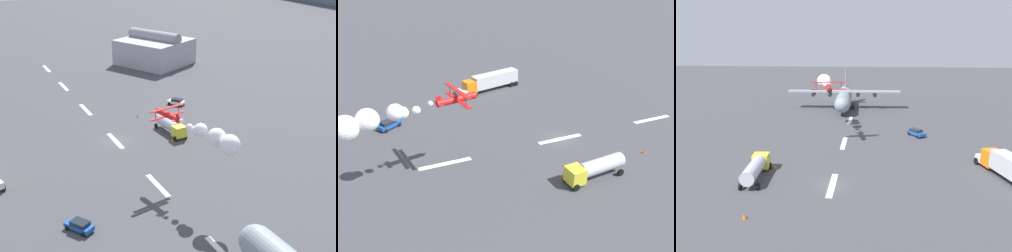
{
  "view_description": "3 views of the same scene",
  "coord_description": "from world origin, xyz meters",
  "views": [
    {
      "loc": [
        80.87,
        -28.56,
        38.6
      ],
      "look_at": [
        18.03,
        2.72,
        9.41
      ],
      "focal_mm": 50.23,
      "sensor_mm": 36.0,
      "label": 1
    },
    {
      "loc": [
        28.18,
        44.25,
        29.18
      ],
      "look_at": [
        9.86,
        -0.13,
        4.35
      ],
      "focal_mm": 37.56,
      "sensor_mm": 36.0,
      "label": 2
    },
    {
      "loc": [
        -42.48,
        -5.25,
        19.84
      ],
      "look_at": [
        20.14,
        0.0,
        3.47
      ],
      "focal_mm": 34.95,
      "sensor_mm": 36.0,
      "label": 3
    }
  ],
  "objects": [
    {
      "name": "ground_plane",
      "position": [
        0.0,
        0.0,
        0.0
      ],
      "size": [
        440.0,
        440.0,
        0.0
      ],
      "primitive_type": "plane",
      "color": "#424247",
      "rests_on": "ground"
    },
    {
      "name": "runway_stripe_3",
      "position": [
        0.0,
        0.0,
        0.01
      ],
      "size": [
        8.0,
        0.9,
        0.01
      ],
      "primitive_type": "cube",
      "color": "white",
      "rests_on": "ground"
    },
    {
      "name": "runway_stripe_4",
      "position": [
        19.76,
        0.0,
        0.01
      ],
      "size": [
        8.0,
        0.9,
        0.01
      ],
      "primitive_type": "cube",
      "color": "white",
      "rests_on": "ground"
    },
    {
      "name": "runway_stripe_5",
      "position": [
        39.52,
        0.0,
        0.01
      ],
      "size": [
        8.0,
        0.9,
        0.01
      ],
      "primitive_type": "cube",
      "color": "white",
      "rests_on": "ground"
    },
    {
      "name": "cargo_transport_plane",
      "position": [
        52.67,
        2.74,
        3.55
      ],
      "size": [
        24.31,
        33.34,
        11.53
      ],
      "color": "gray",
      "rests_on": "ground"
    },
    {
      "name": "stunt_biplane_red",
      "position": [
        28.33,
        4.82,
        11.21
      ],
      "size": [
        18.54,
        7.77,
        3.24
      ],
      "color": "red"
    },
    {
      "name": "fuel_tanker_truck",
      "position": [
        1.43,
        11.53,
        1.74
      ],
      "size": [
        9.21,
        3.41,
        2.9
      ],
      "color": "yellow",
      "rests_on": "ground"
    },
    {
      "name": "followme_car_yellow",
      "position": [
        26.22,
        -15.13,
        0.81
      ],
      "size": [
        4.51,
        3.77,
        1.52
      ],
      "color": "#194CA5",
      "rests_on": "ground"
    },
    {
      "name": "traffic_cone_near",
      "position": [
        -9.9,
        8.96,
        0.38
      ],
      "size": [
        0.44,
        0.44,
        0.75
      ],
      "primitive_type": "cone",
      "color": "orange",
      "rests_on": "ground"
    },
    {
      "name": "traffic_cone_far",
      "position": [
        5.45,
        9.92,
        0.38
      ],
      "size": [
        0.44,
        0.44,
        0.75
      ],
      "primitive_type": "cone",
      "color": "orange",
      "rests_on": "ground"
    }
  ]
}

